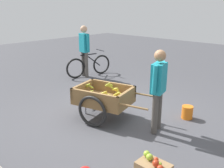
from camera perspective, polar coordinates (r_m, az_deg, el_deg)
The scene contains 6 objects.
ground_plane at distance 5.39m, azimuth 1.23°, elevation -7.57°, with size 24.00×24.00×0.00m, color #47474C.
fruit_cart at distance 5.19m, azimuth -1.84°, elevation -3.39°, with size 1.79×1.16×0.74m.
vendor_person at distance 4.58m, azimuth 10.50°, elevation -0.11°, with size 0.28×0.54×1.55m.
bicycle at distance 8.43m, azimuth -5.26°, elevation 4.18°, with size 0.51×1.64×0.85m.
cyclist_person at distance 8.23m, azimuth -6.31°, elevation 8.47°, with size 0.51×0.26×1.67m.
plastic_bucket at distance 5.53m, azimuth 16.73°, elevation -6.18°, with size 0.23×0.23×0.27m, color orange.
Camera 1 is at (-3.27, 3.63, 2.29)m, focal length 40.23 mm.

